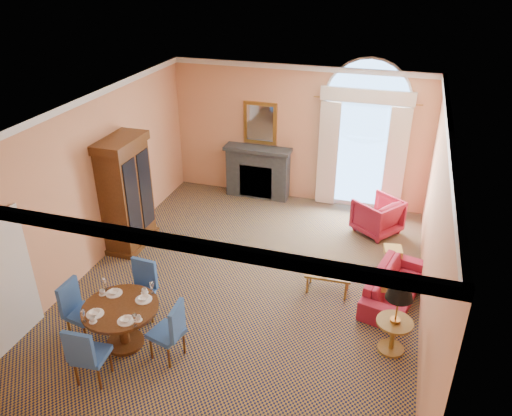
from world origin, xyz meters
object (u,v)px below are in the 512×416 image
(armchair, at_px, (377,216))
(coffee_table, at_px, (328,273))
(sofa, at_px, (394,286))
(dining_table, at_px, (121,316))
(side_table, at_px, (397,308))
(armoire, at_px, (126,195))

(armchair, bearing_deg, coffee_table, 21.78)
(sofa, bearing_deg, coffee_table, 110.58)
(dining_table, distance_m, armchair, 5.73)
(sofa, distance_m, side_table, 1.41)
(sofa, relative_size, armchair, 2.12)
(armchair, distance_m, coffee_table, 2.48)
(armoire, relative_size, sofa, 1.27)
(sofa, relative_size, side_table, 1.48)
(armoire, height_order, coffee_table, armoire)
(armoire, height_order, side_table, armoire)
(side_table, bearing_deg, armchair, 98.89)
(armoire, height_order, sofa, armoire)
(sofa, bearing_deg, side_table, -164.71)
(dining_table, height_order, side_table, side_table)
(sofa, distance_m, armchair, 2.31)
(armoire, xyz_separation_m, dining_table, (1.40, -2.67, -0.57))
(dining_table, height_order, coffee_table, dining_table)
(armchair, height_order, coffee_table, armchair)
(coffee_table, bearing_deg, side_table, -47.71)
(dining_table, xyz_separation_m, sofa, (3.87, 2.40, -0.27))
(armoire, distance_m, side_table, 5.56)
(coffee_table, bearing_deg, sofa, 4.17)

